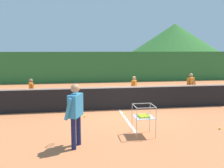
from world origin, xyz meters
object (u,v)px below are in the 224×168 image
at_px(tennis_net, 119,98).
at_px(student_1, 134,86).
at_px(student_2, 191,84).
at_px(tennis_ball_3, 143,115).
at_px(student_0, 31,89).
at_px(tennis_ball_5, 85,116).
at_px(ball_cart, 144,116).
at_px(tennis_ball_4, 124,114).
at_px(tennis_ball_2, 220,128).
at_px(instructor, 75,110).

distance_m(tennis_net, student_1, 1.71).
distance_m(student_2, tennis_ball_3, 3.97).
height_order(student_0, student_2, student_2).
xyz_separation_m(student_0, tennis_ball_5, (2.31, -2.42, -0.68)).
distance_m(ball_cart, tennis_ball_4, 2.32).
relative_size(student_1, ball_cart, 1.38).
distance_m(student_0, student_1, 4.76).
height_order(tennis_net, tennis_ball_3, tennis_net).
bearing_deg(ball_cart, tennis_ball_3, 74.92).
bearing_deg(tennis_ball_4, tennis_ball_5, -176.78).
relative_size(ball_cart, tennis_ball_2, 13.22).
bearing_deg(tennis_ball_3, student_1, 83.75).
bearing_deg(tennis_ball_4, tennis_ball_3, -23.28).
bearing_deg(tennis_net, student_0, 158.24).
height_order(tennis_ball_3, tennis_ball_4, same).
bearing_deg(instructor, tennis_ball_5, 83.38).
bearing_deg(student_0, student_2, -1.91).
height_order(tennis_ball_2, tennis_ball_3, same).
bearing_deg(student_2, tennis_ball_3, -142.63).
relative_size(instructor, tennis_ball_3, 24.25).
height_order(instructor, tennis_ball_4, instructor).
distance_m(instructor, student_2, 7.42).
bearing_deg(tennis_net, tennis_ball_4, -87.26).
bearing_deg(tennis_ball_2, tennis_ball_3, 137.41).
distance_m(student_0, student_2, 7.58).
bearing_deg(tennis_ball_5, instructor, -96.62).
xyz_separation_m(student_2, tennis_ball_5, (-5.27, -2.16, -0.77)).
xyz_separation_m(instructor, tennis_ball_5, (0.32, 2.73, -0.96)).
relative_size(tennis_ball_2, tennis_ball_4, 1.00).
xyz_separation_m(student_1, tennis_ball_5, (-2.44, -2.29, -0.71)).
height_order(student_0, ball_cart, student_0).
bearing_deg(tennis_net, tennis_ball_2, -47.49).
xyz_separation_m(student_0, ball_cart, (3.95, -4.58, -0.13)).
bearing_deg(tennis_ball_5, tennis_net, 31.61).
xyz_separation_m(student_2, ball_cart, (-3.62, -4.33, -0.23)).
bearing_deg(tennis_ball_2, tennis_ball_5, 153.99).
relative_size(tennis_ball_3, tennis_ball_5, 1.00).
bearing_deg(tennis_ball_2, ball_cart, -177.12).
bearing_deg(student_1, student_0, 178.47).
height_order(student_2, tennis_ball_3, student_2).
bearing_deg(instructor, tennis_net, 63.77).
height_order(student_2, tennis_ball_5, student_2).
bearing_deg(tennis_net, ball_cart, -86.83).
height_order(tennis_ball_2, tennis_ball_4, same).
height_order(tennis_net, student_0, student_0).
xyz_separation_m(instructor, tennis_ball_2, (4.49, 0.69, -0.96)).
xyz_separation_m(student_2, tennis_ball_4, (-3.75, -2.08, -0.77)).
bearing_deg(student_0, instructor, -68.80).
bearing_deg(ball_cart, tennis_ball_5, 127.24).
bearing_deg(tennis_ball_5, ball_cart, -52.76).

